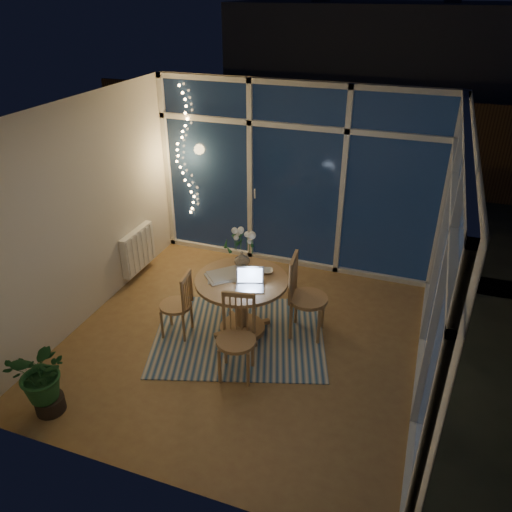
# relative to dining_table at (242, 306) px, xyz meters

# --- Properties ---
(floor) EXTENTS (4.00, 4.00, 0.00)m
(floor) POSITION_rel_dining_table_xyz_m (0.10, -0.16, -0.36)
(floor) COLOR brown
(floor) RESTS_ON ground
(ceiling) EXTENTS (4.00, 4.00, 0.00)m
(ceiling) POSITION_rel_dining_table_xyz_m (0.10, -0.16, 2.24)
(ceiling) COLOR silver
(ceiling) RESTS_ON wall_back
(wall_back) EXTENTS (4.00, 0.04, 2.60)m
(wall_back) POSITION_rel_dining_table_xyz_m (0.10, 1.84, 0.94)
(wall_back) COLOR silver
(wall_back) RESTS_ON floor
(wall_front) EXTENTS (4.00, 0.04, 2.60)m
(wall_front) POSITION_rel_dining_table_xyz_m (0.10, -2.16, 0.94)
(wall_front) COLOR silver
(wall_front) RESTS_ON floor
(wall_left) EXTENTS (0.04, 4.00, 2.60)m
(wall_left) POSITION_rel_dining_table_xyz_m (-1.90, -0.16, 0.94)
(wall_left) COLOR silver
(wall_left) RESTS_ON floor
(wall_right) EXTENTS (0.04, 4.00, 2.60)m
(wall_right) POSITION_rel_dining_table_xyz_m (2.10, -0.16, 0.94)
(wall_right) COLOR silver
(wall_right) RESTS_ON floor
(window_wall_back) EXTENTS (4.00, 0.10, 2.60)m
(window_wall_back) POSITION_rel_dining_table_xyz_m (0.10, 1.80, 0.94)
(window_wall_back) COLOR silver
(window_wall_back) RESTS_ON floor
(window_wall_right) EXTENTS (0.10, 4.00, 2.60)m
(window_wall_right) POSITION_rel_dining_table_xyz_m (2.06, -0.16, 0.94)
(window_wall_right) COLOR silver
(window_wall_right) RESTS_ON floor
(radiator) EXTENTS (0.10, 0.70, 0.58)m
(radiator) POSITION_rel_dining_table_xyz_m (-1.84, 0.74, 0.04)
(radiator) COLOR white
(radiator) RESTS_ON wall_left
(fairy_lights) EXTENTS (0.24, 0.10, 1.85)m
(fairy_lights) POSITION_rel_dining_table_xyz_m (-1.55, 1.72, 1.16)
(fairy_lights) COLOR #EEAC5F
(fairy_lights) RESTS_ON window_wall_back
(garden_patio) EXTENTS (12.00, 6.00, 0.10)m
(garden_patio) POSITION_rel_dining_table_xyz_m (0.60, 4.84, -0.42)
(garden_patio) COLOR black
(garden_patio) RESTS_ON ground
(garden_fence) EXTENTS (11.00, 0.08, 1.80)m
(garden_fence) POSITION_rel_dining_table_xyz_m (0.10, 5.34, 0.54)
(garden_fence) COLOR #332112
(garden_fence) RESTS_ON ground
(neighbour_roof) EXTENTS (7.00, 3.00, 2.20)m
(neighbour_roof) POSITION_rel_dining_table_xyz_m (0.40, 8.34, 1.84)
(neighbour_roof) COLOR #373A42
(neighbour_roof) RESTS_ON ground
(garden_shrubs) EXTENTS (0.90, 0.90, 0.90)m
(garden_shrubs) POSITION_rel_dining_table_xyz_m (-0.70, 3.24, 0.09)
(garden_shrubs) COLOR black
(garden_shrubs) RESTS_ON ground
(rug) EXTENTS (2.35, 2.09, 0.01)m
(rug) POSITION_rel_dining_table_xyz_m (-0.00, -0.10, -0.36)
(rug) COLOR beige
(rug) RESTS_ON floor
(dining_table) EXTENTS (1.33, 1.33, 0.72)m
(dining_table) POSITION_rel_dining_table_xyz_m (0.00, 0.00, 0.00)
(dining_table) COLOR olive
(dining_table) RESTS_ON floor
(chair_left) EXTENTS (0.43, 0.43, 0.84)m
(chair_left) POSITION_rel_dining_table_xyz_m (-0.70, -0.30, 0.06)
(chair_left) COLOR olive
(chair_left) RESTS_ON floor
(chair_right) EXTENTS (0.51, 0.51, 1.02)m
(chair_right) POSITION_rel_dining_table_xyz_m (0.73, 0.21, 0.15)
(chair_right) COLOR olive
(chair_right) RESTS_ON floor
(chair_front) EXTENTS (0.51, 0.51, 0.94)m
(chair_front) POSITION_rel_dining_table_xyz_m (0.22, -0.73, 0.11)
(chair_front) COLOR olive
(chair_front) RESTS_ON floor
(laptop) EXTENTS (0.38, 0.35, 0.23)m
(laptop) POSITION_rel_dining_table_xyz_m (0.16, -0.16, 0.47)
(laptop) COLOR #B4B5B9
(laptop) RESTS_ON dining_table
(flower_vase) EXTENTS (0.25, 0.25, 0.21)m
(flower_vase) POSITION_rel_dining_table_xyz_m (-0.10, 0.27, 0.47)
(flower_vase) COLOR silver
(flower_vase) RESTS_ON dining_table
(bowl) EXTENTS (0.19, 0.19, 0.04)m
(bowl) POSITION_rel_dining_table_xyz_m (0.22, 0.24, 0.38)
(bowl) COLOR silver
(bowl) RESTS_ON dining_table
(newspapers) EXTENTS (0.47, 0.46, 0.02)m
(newspapers) POSITION_rel_dining_table_xyz_m (-0.18, -0.00, 0.37)
(newspapers) COLOR #B8B5AF
(newspapers) RESTS_ON dining_table
(phone) EXTENTS (0.12, 0.10, 0.01)m
(phone) POSITION_rel_dining_table_xyz_m (0.17, -0.11, 0.37)
(phone) COLOR black
(phone) RESTS_ON dining_table
(potted_plant) EXTENTS (0.57, 0.50, 0.76)m
(potted_plant) POSITION_rel_dining_table_xyz_m (-1.29, -1.81, 0.02)
(potted_plant) COLOR #1C4E25
(potted_plant) RESTS_ON floor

